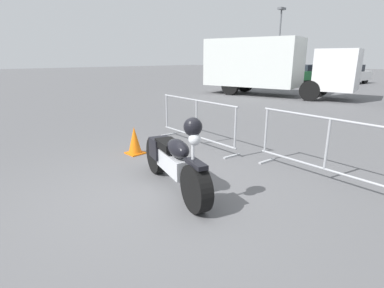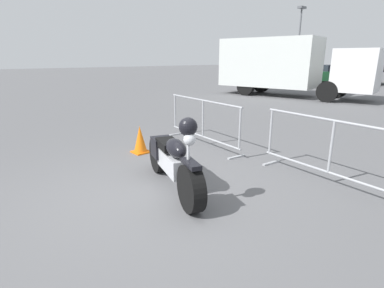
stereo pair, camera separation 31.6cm
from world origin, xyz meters
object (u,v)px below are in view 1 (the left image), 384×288
Objects in this scene: motorcycle at (173,160)px; street_lamp at (280,35)px; box_truck at (269,65)px; parked_car_green at (307,73)px; crowd_barrier_near at (196,121)px; parked_car_silver at (279,72)px; crowd_barrier_far at (327,148)px; traffic_cone at (135,141)px; parked_car_white at (347,74)px.

motorcycle is 0.38× the size of street_lamp.
parked_car_green is at bearing 93.08° from box_truck.
parked_car_green is at bearing 129.33° from motorcycle.
street_lamp reaches higher than crowd_barrier_near.
crowd_barrier_far is at bearing -139.36° from parked_car_silver.
crowd_barrier_far reaches higher than traffic_cone.
traffic_cone is at bearing -82.86° from box_truck.
box_truck is at bearing -143.94° from parked_car_silver.
box_truck is 9.08m from street_lamp.
parked_car_silver reaches higher than traffic_cone.
motorcycle is 0.84× the size of crowd_barrier_far.
box_truck is 10.99m from parked_car_white.
motorcycle is 0.49× the size of parked_car_green.
parked_car_white is 0.80× the size of street_lamp.
parked_car_silver is 3.03m from parked_car_green.
motorcycle is 2.52m from crowd_barrier_near.
motorcycle is at bearing -157.96° from parked_car_white.
street_lamp is at bearing 122.56° from crowd_barrier_far.
parked_car_white is at bearing 35.27° from street_lamp.
motorcycle is at bearing -126.70° from crowd_barrier_far.
parked_car_green is at bearing 109.60° from parked_car_white.
parked_car_green is (-9.77, 20.00, 0.17)m from crowd_barrier_far.
motorcycle reaches higher than crowd_barrier_far.
crowd_barrier_far is at bearing -57.44° from street_lamp.
motorcycle is at bearing -53.31° from crowd_barrier_near.
street_lamp is at bearing 160.01° from parked_car_green.
crowd_barrier_far is at bearing -64.77° from box_truck.
crowd_barrier_near is 10.51m from box_truck.
crowd_barrier_far is 0.58× the size of parked_car_green.
parked_car_green is 7.52× the size of traffic_cone.
box_truck is at bearing 113.13° from crowd_barrier_near.
parked_car_white is at bearing -70.40° from parked_car_green.
motorcycle is 23.19m from parked_car_white.
crowd_barrier_far is at bearing -145.11° from parked_car_green.
crowd_barrier_far is (3.01, 0.00, 0.00)m from crowd_barrier_near.
parked_car_white is (0.31, 10.95, -0.89)m from box_truck.
crowd_barrier_far is 12.01m from box_truck.
parked_car_silver is (-5.63, 10.95, -0.91)m from box_truck.
motorcycle is 0.84× the size of crowd_barrier_near.
parked_car_white is (5.95, -0.00, 0.02)m from parked_car_silver.
parked_car_silver is 23.90m from traffic_cone.
motorcycle reaches higher than traffic_cone.
street_lamp reaches higher than parked_car_white.
motorcycle is 0.48× the size of parked_car_white.
parked_car_white reaches higher than crowd_barrier_near.
street_lamp is at bearing -143.94° from parked_car_silver.
parked_car_white is at bearing 98.70° from traffic_cone.
box_truck is 11.73m from traffic_cone.
street_lamp reaches higher than crowd_barrier_far.
motorcycle is 2.52m from crowd_barrier_far.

